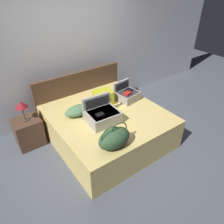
{
  "coord_description": "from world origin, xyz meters",
  "views": [
    {
      "loc": [
        -1.7,
        -2.08,
        2.54
      ],
      "look_at": [
        0.0,
        0.26,
        0.65
      ],
      "focal_mm": 33.92,
      "sensor_mm": 36.0,
      "label": 1
    }
  ],
  "objects_px": {
    "hard_case_large": "(102,115)",
    "duffel_bag": "(114,138)",
    "bed": "(107,126)",
    "hard_case_small": "(103,97)",
    "nightstand": "(29,132)",
    "pillow_near_headboard": "(79,110)",
    "table_lamp": "(21,105)",
    "hard_case_medium": "(127,94)"
  },
  "relations": [
    {
      "from": "hard_case_large",
      "to": "duffel_bag",
      "type": "distance_m",
      "value": 0.62
    },
    {
      "from": "bed",
      "to": "hard_case_large",
      "type": "height_order",
      "value": "hard_case_large"
    },
    {
      "from": "hard_case_small",
      "to": "nightstand",
      "type": "xyz_separation_m",
      "value": [
        -1.32,
        0.36,
        -0.42
      ]
    },
    {
      "from": "pillow_near_headboard",
      "to": "hard_case_small",
      "type": "bearing_deg",
      "value": 7.99
    },
    {
      "from": "bed",
      "to": "hard_case_small",
      "type": "height_order",
      "value": "hard_case_small"
    },
    {
      "from": "nightstand",
      "to": "table_lamp",
      "type": "xyz_separation_m",
      "value": [
        0.0,
        0.0,
        0.54
      ]
    },
    {
      "from": "hard_case_small",
      "to": "nightstand",
      "type": "height_order",
      "value": "hard_case_small"
    },
    {
      "from": "hard_case_small",
      "to": "duffel_bag",
      "type": "relative_size",
      "value": 0.76
    },
    {
      "from": "nightstand",
      "to": "hard_case_large",
      "type": "bearing_deg",
      "value": -39.85
    },
    {
      "from": "bed",
      "to": "hard_case_small",
      "type": "bearing_deg",
      "value": 67.35
    },
    {
      "from": "bed",
      "to": "table_lamp",
      "type": "distance_m",
      "value": 1.46
    },
    {
      "from": "duffel_bag",
      "to": "pillow_near_headboard",
      "type": "height_order",
      "value": "duffel_bag"
    },
    {
      "from": "nightstand",
      "to": "table_lamp",
      "type": "height_order",
      "value": "table_lamp"
    },
    {
      "from": "hard_case_large",
      "to": "hard_case_small",
      "type": "relative_size",
      "value": 1.38
    },
    {
      "from": "hard_case_small",
      "to": "pillow_near_headboard",
      "type": "xyz_separation_m",
      "value": [
        -0.53,
        -0.07,
        -0.04
      ]
    },
    {
      "from": "bed",
      "to": "table_lamp",
      "type": "relative_size",
      "value": 5.24
    },
    {
      "from": "hard_case_small",
      "to": "pillow_near_headboard",
      "type": "relative_size",
      "value": 0.73
    },
    {
      "from": "duffel_bag",
      "to": "pillow_near_headboard",
      "type": "relative_size",
      "value": 0.96
    },
    {
      "from": "bed",
      "to": "nightstand",
      "type": "xyz_separation_m",
      "value": [
        -1.18,
        0.68,
        -0.02
      ]
    },
    {
      "from": "hard_case_small",
      "to": "hard_case_medium",
      "type": "bearing_deg",
      "value": -7.03
    },
    {
      "from": "pillow_near_headboard",
      "to": "table_lamp",
      "type": "xyz_separation_m",
      "value": [
        -0.78,
        0.44,
        0.16
      ]
    },
    {
      "from": "hard_case_medium",
      "to": "table_lamp",
      "type": "distance_m",
      "value": 1.83
    },
    {
      "from": "bed",
      "to": "pillow_near_headboard",
      "type": "distance_m",
      "value": 0.59
    },
    {
      "from": "nightstand",
      "to": "hard_case_medium",
      "type": "bearing_deg",
      "value": -16.13
    },
    {
      "from": "hard_case_medium",
      "to": "pillow_near_headboard",
      "type": "distance_m",
      "value": 0.97
    },
    {
      "from": "bed",
      "to": "nightstand",
      "type": "distance_m",
      "value": 1.37
    },
    {
      "from": "duffel_bag",
      "to": "bed",
      "type": "bearing_deg",
      "value": 61.8
    },
    {
      "from": "hard_case_large",
      "to": "hard_case_medium",
      "type": "bearing_deg",
      "value": 26.0
    },
    {
      "from": "hard_case_large",
      "to": "pillow_near_headboard",
      "type": "relative_size",
      "value": 1.01
    },
    {
      "from": "nightstand",
      "to": "table_lamp",
      "type": "relative_size",
      "value": 1.41
    },
    {
      "from": "nightstand",
      "to": "table_lamp",
      "type": "distance_m",
      "value": 0.54
    },
    {
      "from": "pillow_near_headboard",
      "to": "table_lamp",
      "type": "bearing_deg",
      "value": 150.87
    },
    {
      "from": "hard_case_medium",
      "to": "hard_case_small",
      "type": "xyz_separation_m",
      "value": [
        -0.44,
        0.15,
        0.02
      ]
    },
    {
      "from": "bed",
      "to": "hard_case_large",
      "type": "distance_m",
      "value": 0.46
    },
    {
      "from": "table_lamp",
      "to": "nightstand",
      "type": "bearing_deg",
      "value": 0.0
    },
    {
      "from": "pillow_near_headboard",
      "to": "hard_case_large",
      "type": "bearing_deg",
      "value": -62.2
    },
    {
      "from": "hard_case_medium",
      "to": "table_lamp",
      "type": "bearing_deg",
      "value": 156.29
    },
    {
      "from": "duffel_bag",
      "to": "table_lamp",
      "type": "xyz_separation_m",
      "value": [
        -0.79,
        1.41,
        0.1
      ]
    },
    {
      "from": "pillow_near_headboard",
      "to": "hard_case_medium",
      "type": "bearing_deg",
      "value": -4.16
    },
    {
      "from": "nightstand",
      "to": "pillow_near_headboard",
      "type": "bearing_deg",
      "value": -29.13
    },
    {
      "from": "hard_case_large",
      "to": "hard_case_medium",
      "type": "relative_size",
      "value": 1.2
    },
    {
      "from": "bed",
      "to": "pillow_near_headboard",
      "type": "xyz_separation_m",
      "value": [
        -0.4,
        0.25,
        0.36
      ]
    }
  ]
}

